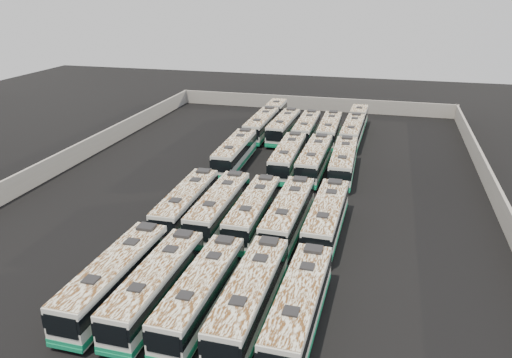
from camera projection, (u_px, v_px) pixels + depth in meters
name	position (u px, v px, depth m)	size (l,w,h in m)	color
ground	(257.00, 192.00, 49.71)	(140.00, 140.00, 0.00)	black
perimeter_wall	(257.00, 182.00, 49.32)	(45.20, 73.20, 2.20)	gray
bus_front_far_left	(115.00, 278.00, 32.11)	(2.51, 11.16, 3.13)	silver
bus_front_left	(156.00, 285.00, 31.41)	(2.40, 10.80, 3.03)	silver
bus_front_center	(201.00, 292.00, 30.71)	(2.50, 10.70, 3.00)	silver
bus_front_right	(250.00, 297.00, 30.13)	(2.47, 11.11, 3.12)	silver
bus_front_far_right	(299.00, 307.00, 29.28)	(2.56, 10.99, 3.08)	silver
bus_midfront_far_left	(187.00, 204.00, 43.14)	(2.54, 10.96, 3.07)	silver
bus_midfront_left	(219.00, 207.00, 42.43)	(2.36, 10.99, 3.09)	silver
bus_midfront_center	(253.00, 211.00, 41.69)	(2.31, 10.78, 3.03)	silver
bus_midfront_right	(288.00, 215.00, 40.96)	(2.59, 11.19, 3.14)	silver
bus_midfront_far_right	(327.00, 218.00, 40.41)	(2.57, 11.14, 3.12)	silver
bus_midback_far_left	(235.00, 152.00, 56.34)	(2.58, 11.09, 3.11)	silver
bus_midback_center	(288.00, 157.00, 54.74)	(2.54, 11.14, 3.13)	silver
bus_midback_right	(314.00, 160.00, 54.00)	(2.53, 11.19, 3.14)	silver
bus_midback_far_right	(343.00, 162.00, 53.34)	(2.55, 11.06, 3.10)	silver
bus_back_far_left	(267.00, 120.00, 70.06)	(2.38, 17.13, 3.10)	silver
bus_back_left	(284.00, 127.00, 66.61)	(2.58, 10.99, 3.08)	silver
bus_back_center	(306.00, 129.00, 65.80)	(2.41, 10.80, 3.03)	silver
bus_back_right	(329.00, 130.00, 65.21)	(2.50, 10.92, 3.06)	silver
bus_back_far_right	(355.00, 127.00, 66.91)	(2.67, 16.64, 3.01)	silver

